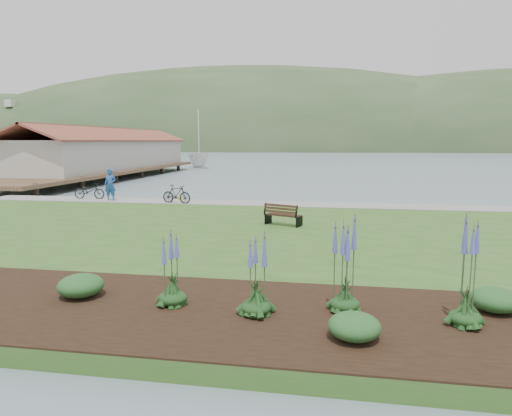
{
  "coord_description": "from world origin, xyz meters",
  "views": [
    {
      "loc": [
        4.03,
        -18.7,
        3.98
      ],
      "look_at": [
        1.01,
        -0.83,
        1.3
      ],
      "focal_mm": 32.0,
      "sensor_mm": 36.0,
      "label": 1
    }
  ],
  "objects_px": {
    "park_bench": "(282,214)",
    "person": "(110,182)",
    "bicycle_a": "(89,191)",
    "sailboat": "(199,168)"
  },
  "relations": [
    {
      "from": "park_bench",
      "to": "person",
      "type": "distance_m",
      "value": 12.7
    },
    {
      "from": "person",
      "to": "bicycle_a",
      "type": "bearing_deg",
      "value": 157.29
    },
    {
      "from": "park_bench",
      "to": "sailboat",
      "type": "distance_m",
      "value": 49.46
    },
    {
      "from": "park_bench",
      "to": "person",
      "type": "relative_size",
      "value": 0.74
    },
    {
      "from": "bicycle_a",
      "to": "sailboat",
      "type": "distance_m",
      "value": 39.69
    },
    {
      "from": "park_bench",
      "to": "bicycle_a",
      "type": "relative_size",
      "value": 0.86
    },
    {
      "from": "park_bench",
      "to": "person",
      "type": "bearing_deg",
      "value": 172.89
    },
    {
      "from": "park_bench",
      "to": "person",
      "type": "height_order",
      "value": "person"
    },
    {
      "from": "person",
      "to": "sailboat",
      "type": "relative_size",
      "value": 0.08
    },
    {
      "from": "person",
      "to": "sailboat",
      "type": "height_order",
      "value": "sailboat"
    }
  ]
}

